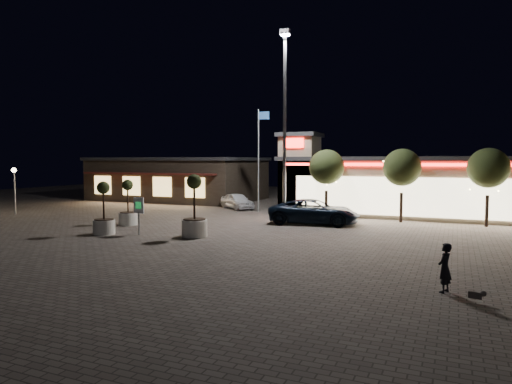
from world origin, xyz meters
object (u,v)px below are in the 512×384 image
at_px(white_sedan, 237,201).
at_px(planter_left, 128,211).
at_px(pedestrian, 445,268).
at_px(planter_mid, 104,218).
at_px(pickup_truck, 314,212).
at_px(valet_sign, 139,208).

distance_m(white_sedan, planter_left, 11.39).
height_order(pedestrian, planter_mid, planter_mid).
bearing_deg(planter_left, pickup_truck, 25.85).
height_order(pickup_truck, white_sedan, pickup_truck).
bearing_deg(white_sedan, pickup_truck, -88.27).
xyz_separation_m(planter_mid, valet_sign, (1.87, 0.62, 0.54)).
height_order(white_sedan, planter_left, planter_left).
distance_m(white_sedan, planter_mid, 14.60).
relative_size(planter_left, planter_mid, 0.98).
bearing_deg(planter_left, pedestrian, -22.81).
relative_size(pedestrian, valet_sign, 0.74).
bearing_deg(planter_mid, white_sedan, 86.18).
relative_size(white_sedan, planter_left, 1.38).
distance_m(pickup_truck, white_sedan, 10.40).
xyz_separation_m(pickup_truck, planter_mid, (-9.39, -8.46, 0.11)).
height_order(pedestrian, planter_left, planter_left).
distance_m(pedestrian, planter_mid, 17.87).
distance_m(pickup_truck, planter_mid, 12.64).
bearing_deg(planter_left, planter_mid, -71.59).
bearing_deg(planter_left, white_sedan, 79.41).
distance_m(pickup_truck, planter_left, 11.68).
bearing_deg(valet_sign, planter_mid, -161.52).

